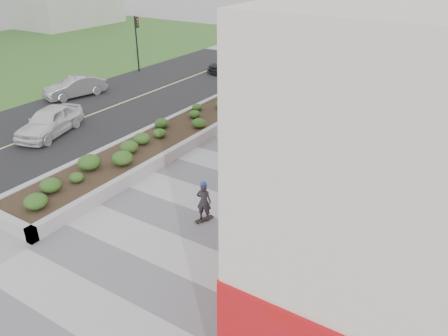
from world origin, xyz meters
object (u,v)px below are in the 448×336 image
(skateboarder, at_px, (204,201))
(car_dark, at_px, (233,63))
(traffic_signal_near, at_px, (244,48))
(traffic_signal_far, at_px, (137,36))
(car_white, at_px, (50,121))
(car_silver, at_px, (75,87))
(planter, at_px, (168,136))

(skateboarder, xyz_separation_m, car_dark, (-10.25, 18.83, -0.17))
(traffic_signal_near, bearing_deg, traffic_signal_far, -176.89)
(traffic_signal_far, height_order, car_white, traffic_signal_far)
(car_white, distance_m, car_silver, 6.56)
(planter, xyz_separation_m, traffic_signal_far, (-10.93, 10.00, 2.34))
(planter, distance_m, car_dark, 14.87)
(planter, height_order, car_silver, car_silver)
(skateboarder, height_order, car_white, skateboarder)
(skateboarder, bearing_deg, car_white, -171.42)
(traffic_signal_far, relative_size, skateboarder, 2.62)
(traffic_signal_far, xyz_separation_m, car_silver, (0.93, -7.19, -2.11))
(car_silver, bearing_deg, car_white, -35.75)
(car_white, xyz_separation_m, car_silver, (-4.07, 5.15, -0.07))
(planter, height_order, skateboarder, skateboarder)
(skateboarder, bearing_deg, planter, 159.55)
(planter, xyz_separation_m, skateboarder, (5.47, -4.76, 0.39))
(skateboarder, height_order, car_dark, skateboarder)
(car_white, bearing_deg, skateboarder, -28.35)
(traffic_signal_far, distance_m, car_white, 13.47)
(traffic_signal_far, xyz_separation_m, car_dark, (6.15, 4.08, -2.12))
(planter, distance_m, traffic_signal_near, 10.90)
(traffic_signal_near, relative_size, car_silver, 1.06)
(traffic_signal_near, bearing_deg, car_dark, 130.48)
(skateboarder, distance_m, car_white, 11.66)
(planter, bearing_deg, car_silver, 164.31)
(traffic_signal_near, xyz_separation_m, car_dark, (-3.05, 3.58, -2.12))
(planter, bearing_deg, skateboarder, -41.01)
(car_white, relative_size, car_dark, 0.95)
(traffic_signal_near, xyz_separation_m, traffic_signal_far, (-9.20, -0.50, 0.00))
(traffic_signal_far, bearing_deg, planter, -42.46)
(traffic_signal_far, relative_size, car_white, 0.99)
(skateboarder, bearing_deg, car_silver, 174.50)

